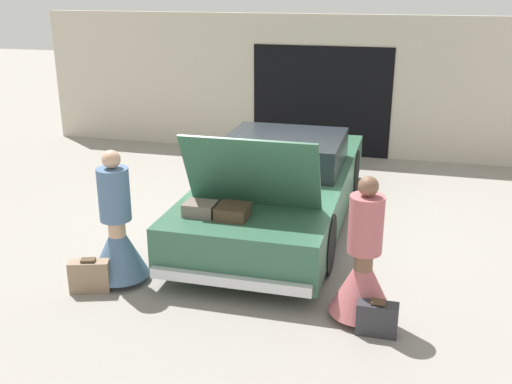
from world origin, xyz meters
The scene contains 7 objects.
ground_plane centered at (0.00, 0.00, 0.00)m, with size 40.00×40.00×0.00m, color gray.
garage_wall_back centered at (0.00, 3.89, 1.39)m, with size 12.00×0.14×2.80m.
car centered at (0.00, 0.02, 0.57)m, with size 1.99×5.05×1.72m.
person_left centered at (-1.43, -2.31, 0.57)m, with size 0.69×0.69×1.62m.
person_right centered at (1.43, -2.43, 0.56)m, with size 0.68×0.68×1.58m.
suitcase_beside_left_person centered at (-1.64, -2.64, 0.19)m, with size 0.49×0.30×0.41m.
suitcase_beside_right_person centered at (1.62, -2.71, 0.18)m, with size 0.42×0.18×0.38m.
Camera 1 is at (1.77, -8.12, 3.39)m, focal length 42.00 mm.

